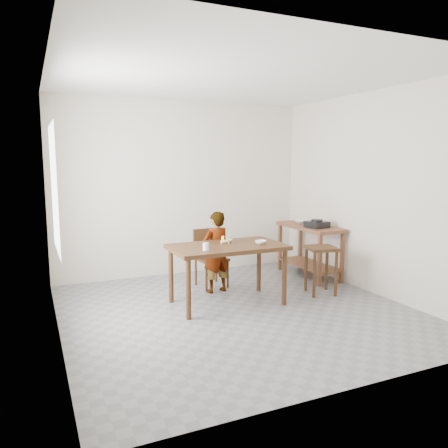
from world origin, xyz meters
name	(u,v)px	position (x,y,z in m)	size (l,w,h in m)	color
floor	(238,312)	(0.00, 0.00, -0.02)	(4.00, 4.00, 0.04)	slate
ceiling	(239,76)	(0.00, 0.00, 2.72)	(4.00, 4.00, 0.04)	white
wall_back	(182,189)	(0.00, 2.02, 1.35)	(4.00, 0.04, 2.70)	silver
wall_front	(358,220)	(0.00, -2.02, 1.35)	(4.00, 0.04, 2.70)	silver
wall_left	(51,206)	(-2.02, 0.00, 1.35)	(0.04, 4.00, 2.70)	silver
wall_right	(373,193)	(2.02, 0.00, 1.35)	(0.04, 4.00, 2.70)	silver
window_pane	(54,189)	(-1.97, 0.20, 1.50)	(0.02, 1.10, 1.30)	white
dining_table	(227,274)	(0.00, 0.30, 0.38)	(1.40, 0.80, 0.75)	#3E2411
prep_counter	(309,251)	(1.72, 1.00, 0.40)	(0.50, 1.20, 0.80)	brown
child	(216,252)	(0.07, 0.81, 0.56)	(0.41, 0.27, 1.11)	silver
dining_chair	(212,258)	(0.11, 1.08, 0.41)	(0.39, 0.39, 0.82)	#3E2411
stool	(321,270)	(1.32, 0.17, 0.32)	(0.37, 0.37, 0.65)	#3E2411
glass_tumbler	(206,247)	(-0.36, 0.11, 0.79)	(0.07, 0.07, 0.09)	white
small_bowl	(260,242)	(0.41, 0.20, 0.77)	(0.14, 0.14, 0.04)	white
banana	(227,241)	(0.04, 0.42, 0.78)	(0.18, 0.13, 0.06)	gold
serving_bowl	(300,222)	(1.70, 1.23, 0.82)	(0.19, 0.19, 0.05)	white
gas_burner	(317,224)	(1.67, 0.76, 0.85)	(0.28, 0.28, 0.09)	black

